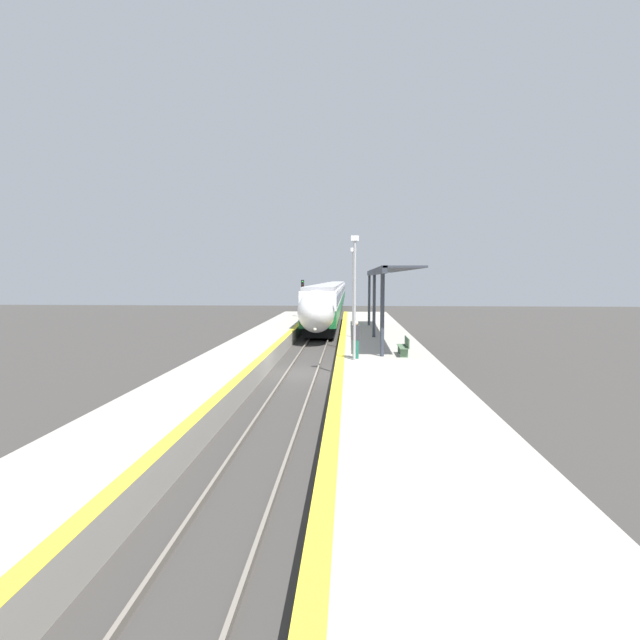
% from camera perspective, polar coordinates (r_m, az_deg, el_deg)
% --- Properties ---
extents(ground_plane, '(120.00, 120.00, 0.00)m').
position_cam_1_polar(ground_plane, '(24.44, -2.05, -6.14)').
color(ground_plane, '#383533').
extents(rail_left, '(0.08, 90.00, 0.15)m').
position_cam_1_polar(rail_left, '(24.50, -3.74, -5.94)').
color(rail_left, slate).
rests_on(rail_left, ground_plane).
extents(rail_right, '(0.08, 90.00, 0.15)m').
position_cam_1_polar(rail_right, '(24.37, -0.36, -5.99)').
color(rail_right, slate).
rests_on(rail_right, ground_plane).
extents(train, '(2.73, 69.87, 4.00)m').
position_cam_1_polar(train, '(67.43, 1.45, 2.80)').
color(train, black).
rests_on(train, ground_plane).
extents(platform_right, '(4.70, 64.00, 0.90)m').
position_cam_1_polar(platform_right, '(24.31, 7.45, -5.17)').
color(platform_right, '#9E998E').
rests_on(platform_right, ground_plane).
extents(platform_left, '(3.30, 64.00, 0.90)m').
position_cam_1_polar(platform_left, '(24.89, -9.70, -4.96)').
color(platform_left, '#9E998E').
rests_on(platform_left, ground_plane).
extents(platform_bench, '(0.44, 1.77, 0.89)m').
position_cam_1_polar(platform_bench, '(24.59, 9.65, -2.90)').
color(platform_bench, '#4C6B4C').
rests_on(platform_bench, platform_right).
extents(person_waiting, '(0.36, 0.23, 1.79)m').
position_cam_1_polar(person_waiting, '(23.32, 4.10, -2.14)').
color(person_waiting, '#1E604C').
rests_on(person_waiting, platform_right).
extents(railway_signal, '(0.28, 0.28, 4.48)m').
position_cam_1_polar(railway_signal, '(48.34, -2.00, 2.54)').
color(railway_signal, '#59595E').
rests_on(railway_signal, ground_plane).
extents(lamppost_near, '(0.36, 0.20, 5.66)m').
position_cam_1_polar(lamppost_near, '(22.73, 3.98, 3.47)').
color(lamppost_near, '#9E9EA3').
rests_on(lamppost_near, platform_right).
extents(lamppost_mid, '(0.36, 0.20, 5.66)m').
position_cam_1_polar(lamppost_mid, '(31.73, 3.82, 3.85)').
color(lamppost_mid, '#9E9EA3').
rests_on(lamppost_mid, platform_right).
extents(station_canopy, '(2.02, 18.96, 4.32)m').
position_cam_1_polar(station_canopy, '(31.93, 7.27, 5.29)').
color(station_canopy, '#333842').
rests_on(station_canopy, platform_right).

